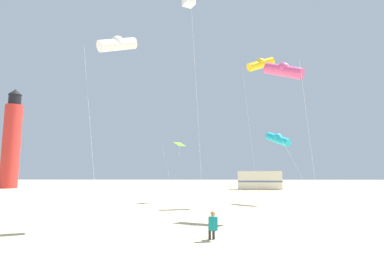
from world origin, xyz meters
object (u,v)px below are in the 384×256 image
Objects in this scene: kite_tube_white at (117,44)px; kite_flyer_standing at (213,225)px; kite_tube_cyan at (278,139)px; lighthouse_distant at (12,141)px; kite_diamond_lime at (179,146)px; kite_tube_rainbow at (284,70)px; rv_van_cream at (260,180)px; kite_tube_gold at (261,64)px.

kite_flyer_standing is at bearing -42.55° from kite_tube_white.
lighthouse_distant is (-38.44, 24.64, 2.27)m from kite_tube_cyan.
kite_diamond_lime is at bearing -38.43° from lighthouse_distant.
kite_flyer_standing is at bearing -113.76° from kite_tube_cyan.
kite_tube_rainbow reaches higher than kite_tube_cyan.
rv_van_cream is at bearing 82.29° from kite_tube_rainbow.
kite_tube_gold is 1.93× the size of rv_van_cream.
lighthouse_distant reaches higher than kite_tube_rainbow.
kite_diamond_lime is 0.56× the size of kite_tube_rainbow.
kite_diamond_lime is (-8.77, 1.10, -0.52)m from kite_tube_cyan.
kite_flyer_standing is 16.78m from kite_tube_cyan.
kite_diamond_lime is 12.62m from kite_tube_rainbow.
lighthouse_distant is (-36.76, 33.21, -1.15)m from kite_tube_rainbow.
lighthouse_distant is at bearing 141.57° from kite_diamond_lime.
kite_diamond_lime is at bearing -88.66° from kite_flyer_standing.
kite_tube_gold is 7.51m from kite_tube_rainbow.
kite_tube_white is at bearing -141.54° from kite_tube_gold.
rv_van_cream is at bearing 80.05° from kite_tube_gold.
kite_flyer_standing is 0.18× the size of rv_van_cream.
kite_tube_gold is at bearing 38.46° from kite_tube_white.
rv_van_cream is (4.03, 29.78, -7.60)m from kite_tube_rainbow.
kite_tube_gold is at bearing -117.21° from kite_flyer_standing.
kite_tube_rainbow reaches higher than kite_flyer_standing.
kite_flyer_standing is at bearing -81.68° from kite_diamond_lime.
kite_tube_gold reaches higher than kite_tube_white.
kite_diamond_lime is at bearing 126.26° from kite_tube_rainbow.
lighthouse_distant is (-31.98, 39.32, 7.22)m from kite_flyer_standing.
kite_tube_white reaches higher than kite_flyer_standing.
kite_tube_cyan reaches higher than kite_diamond_lime.
rv_van_cream is (8.81, 35.90, 0.78)m from kite_flyer_standing.
kite_tube_cyan is 45.72m from lighthouse_distant.
kite_tube_cyan is at bearing 78.92° from kite_tube_rainbow.
kite_tube_gold is 45.38m from lighthouse_distant.
kite_diamond_lime is at bearing 74.10° from kite_tube_white.
kite_tube_white is 1.69× the size of rv_van_cream.
kite_tube_white reaches higher than kite_tube_cyan.
kite_tube_white is at bearing -49.53° from kite_flyer_standing.
lighthouse_distant is (-36.79, 26.27, -4.01)m from kite_tube_gold.
rv_van_cream is at bearing 65.34° from kite_tube_white.
kite_tube_rainbow is at bearing -96.07° from rv_van_cream.
kite_tube_rainbow reaches higher than kite_diamond_lime.
lighthouse_distant reaches higher than kite_flyer_standing.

